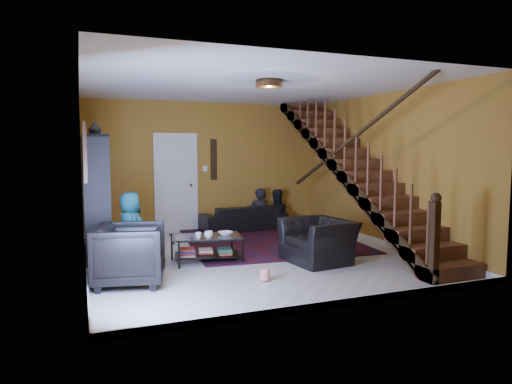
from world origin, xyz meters
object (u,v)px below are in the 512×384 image
Objects in this scene: bookshelf at (96,201)px; coffee_table at (207,247)px; armchair_left at (130,254)px; armchair_right at (318,241)px; sofa at (244,218)px.

bookshelf is 1.70× the size of coffee_table.
armchair_left is 0.85× the size of armchair_right.
armchair_right is 0.88× the size of coffee_table.
sofa is at bearing 175.76° from armchair_right.
coffee_table is (1.62, -0.73, -0.73)m from bookshelf.
bookshelf is 2.25× the size of armchair_left.
armchair_right is (2.91, 0.18, -0.07)m from armchair_left.
bookshelf is at bearing 26.75° from sofa.
sofa is 3.10m from armchair_right.
armchair_right is at bearing -73.44° from armchair_left.
armchair_left is (-2.75, -3.27, 0.13)m from sofa.
sofa is (3.10, 1.70, -0.69)m from bookshelf.
bookshelf is 1.07× the size of sofa.
bookshelf reaches higher than coffee_table.
armchair_left is 2.91m from armchair_right.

